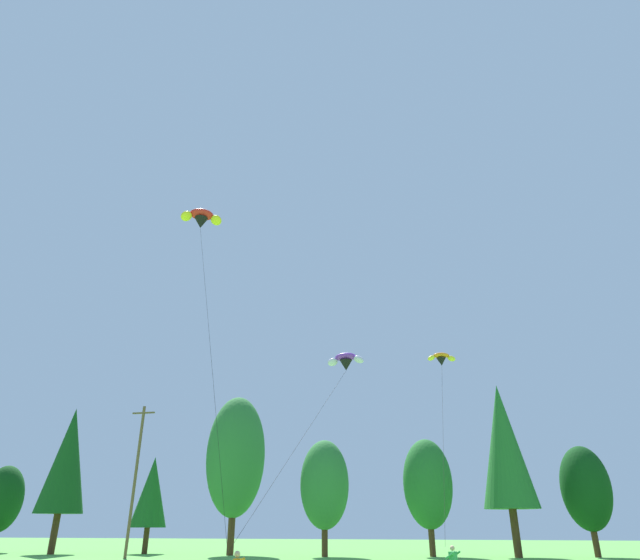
{
  "coord_description": "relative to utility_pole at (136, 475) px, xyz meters",
  "views": [
    {
      "loc": [
        4.13,
        -2.47,
        2.5
      ],
      "look_at": [
        -1.68,
        24.04,
        14.67
      ],
      "focal_mm": 30.86,
      "sensor_mm": 36.0,
      "label": 1
    }
  ],
  "objects": [
    {
      "name": "treeline_tree_a",
      "position": [
        -19.34,
        7.19,
        -1.47
      ],
      "size": [
        4.09,
        4.09,
        8.49
      ],
      "color": "#472D19",
      "rests_on": "ground_plane"
    },
    {
      "name": "treeline_tree_d",
      "position": [
        6.65,
        6.98,
        2.26
      ],
      "size": [
        5.75,
        5.75,
        14.65
      ],
      "color": "#472D19",
      "rests_on": "ground_plane"
    },
    {
      "name": "parafoil_kite_mid_orange",
      "position": [
        27.33,
        -7.6,
        6.83
      ],
      "size": [
        2.16,
        11.27,
        12.3
      ],
      "color": "orange"
    },
    {
      "name": "treeline_tree_f",
      "position": [
        25.16,
        8.57,
        -0.49
      ],
      "size": [
        4.53,
        4.53,
        10.12
      ],
      "color": "#472D19",
      "rests_on": "ground_plane"
    },
    {
      "name": "parafoil_kite_far_red_yellow",
      "position": [
        10.46,
        -13.45,
        17.2
      ],
      "size": [
        10.19,
        13.82,
        23.0
      ],
      "color": "red"
    },
    {
      "name": "treeline_tree_g",
      "position": [
        32.42,
        8.36,
        2.76
      ],
      "size": [
        4.89,
        4.89,
        14.96
      ],
      "color": "#472D19",
      "rests_on": "ground_plane"
    },
    {
      "name": "treeline_tree_b",
      "position": [
        -10.86,
        5.11,
        2.09
      ],
      "size": [
        4.66,
        4.66,
        13.89
      ],
      "color": "#472D19",
      "rests_on": "ground_plane"
    },
    {
      "name": "parafoil_kite_high_purple",
      "position": [
        21.49,
        -14.18,
        5.2
      ],
      "size": [
        3.61,
        12.45,
        10.76
      ],
      "color": "purple"
    },
    {
      "name": "treeline_tree_c",
      "position": [
        -2.53,
        7.89,
        -0.94
      ],
      "size": [
        3.59,
        3.59,
        9.06
      ],
      "color": "#472D19",
      "rests_on": "ground_plane"
    },
    {
      "name": "treeline_tree_h",
      "position": [
        39.22,
        10.4,
        -0.97
      ],
      "size": [
        4.32,
        4.32,
        9.33
      ],
      "color": "#472D19",
      "rests_on": "ground_plane"
    },
    {
      "name": "utility_pole",
      "position": [
        0.0,
        0.0,
        0.0
      ],
      "size": [
        2.2,
        0.26,
        12.67
      ],
      "color": "brown",
      "rests_on": "ground_plane"
    },
    {
      "name": "treeline_tree_e",
      "position": [
        15.82,
        6.25,
        -0.57
      ],
      "size": [
        4.5,
        4.5,
        9.99
      ],
      "color": "#472D19",
      "rests_on": "ground_plane"
    }
  ]
}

